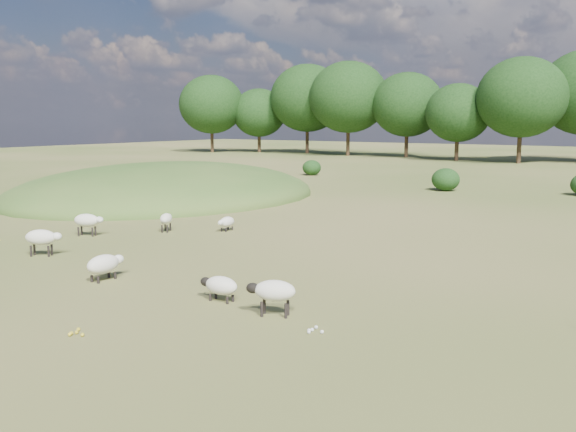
# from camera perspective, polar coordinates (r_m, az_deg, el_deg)

# --- Properties ---
(ground) EXTENTS (160.00, 160.00, 0.00)m
(ground) POSITION_cam_1_polar(r_m,az_deg,el_deg) (38.57, 10.79, 1.74)
(ground) COLOR #3A571B
(ground) RESTS_ON ground
(mound) EXTENTS (16.00, 20.00, 4.00)m
(mound) POSITION_cam_1_polar(r_m,az_deg,el_deg) (38.57, -10.77, 1.74)
(mound) COLOR #33561E
(mound) RESTS_ON ground
(treeline) EXTENTS (96.28, 14.66, 11.70)m
(treeline) POSITION_cam_1_polar(r_m,az_deg,el_deg) (72.53, 21.33, 9.65)
(treeline) COLOR black
(treeline) RESTS_ON ground
(shrubs) EXTENTS (22.47, 6.65, 1.44)m
(shrubs) POSITION_cam_1_polar(r_m,az_deg,el_deg) (44.03, 13.68, 3.37)
(shrubs) COLOR black
(shrubs) RESTS_ON ground
(sheep_0) EXTENTS (0.58, 1.27, 0.74)m
(sheep_0) POSITION_cam_1_polar(r_m,az_deg,el_deg) (18.84, -16.03, -4.14)
(sheep_0) COLOR beige
(sheep_0) RESTS_ON ground
(sheep_1) EXTENTS (1.22, 0.84, 0.85)m
(sheep_1) POSITION_cam_1_polar(r_m,az_deg,el_deg) (14.86, -1.31, -6.68)
(sheep_1) COLOR beige
(sheep_1) RESTS_ON ground
(sheep_2) EXTENTS (1.26, 0.88, 0.88)m
(sheep_2) POSITION_cam_1_polar(r_m,az_deg,el_deg) (26.09, -17.41, -0.39)
(sheep_2) COLOR beige
(sheep_2) RESTS_ON ground
(sheep_3) EXTENTS (0.53, 1.04, 0.59)m
(sheep_3) POSITION_cam_1_polar(r_m,az_deg,el_deg) (26.16, -5.49, -0.54)
(sheep_3) COLOR beige
(sheep_3) RESTS_ON ground
(sheep_4) EXTENTS (0.81, 1.05, 0.75)m
(sheep_4) POSITION_cam_1_polar(r_m,az_deg,el_deg) (26.37, -10.77, -0.25)
(sheep_4) COLOR beige
(sheep_4) RESTS_ON ground
(sheep_5) EXTENTS (1.11, 0.52, 0.64)m
(sheep_5) POSITION_cam_1_polar(r_m,az_deg,el_deg) (16.17, -6.04, -6.16)
(sheep_5) COLOR beige
(sheep_5) RESTS_ON ground
(sheep_6) EXTENTS (1.26, 0.99, 0.89)m
(sheep_6) POSITION_cam_1_polar(r_m,az_deg,el_deg) (22.77, -21.04, -1.80)
(sheep_6) COLOR beige
(sheep_6) RESTS_ON ground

